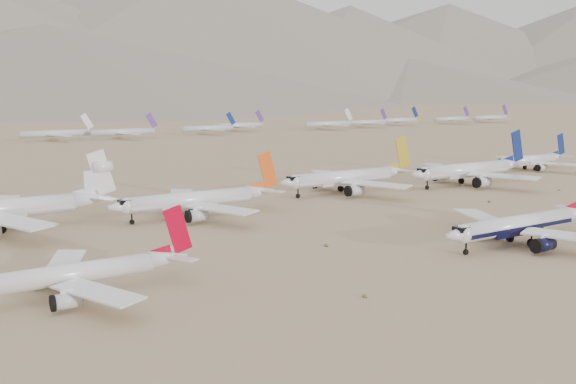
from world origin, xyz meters
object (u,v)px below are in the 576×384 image
object	(u,v)px
main_airliner	(523,224)
row2_white_trijet	(4,208)
row2_navy_widebody	(470,170)
second_airliner	(78,274)

from	to	relation	value
main_airliner	row2_white_trijet	bearing A→B (deg)	141.20
row2_navy_widebody	row2_white_trijet	world-z (taller)	row2_navy_widebody
main_airliner	row2_white_trijet	distance (m)	114.02
second_airliner	row2_white_trijet	distance (m)	56.34
row2_white_trijet	second_airliner	bearing A→B (deg)	-88.02
second_airliner	row2_white_trijet	xyz separation A→B (m)	(-1.94, 56.29, 1.44)
row2_navy_widebody	second_airliner	bearing A→B (deg)	-161.37
row2_navy_widebody	main_airliner	bearing A→B (deg)	-130.59
main_airliner	row2_white_trijet	xyz separation A→B (m)	(-88.86, 71.44, 0.90)
second_airliner	row2_navy_widebody	size ratio (longest dim) A/B	0.73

